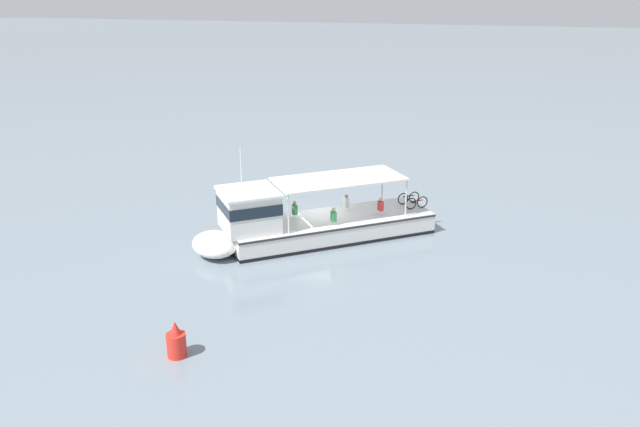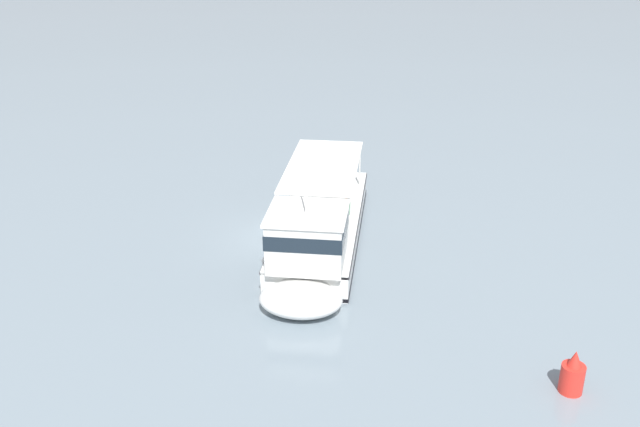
% 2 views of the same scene
% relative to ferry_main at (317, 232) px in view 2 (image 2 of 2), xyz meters
% --- Properties ---
extents(ground_plane, '(400.00, 400.00, 0.00)m').
position_rel_ferry_main_xyz_m(ground_plane, '(-0.20, -1.99, -1.02)').
color(ground_plane, gray).
extents(ferry_main, '(11.79, 10.45, 5.32)m').
position_rel_ferry_main_xyz_m(ferry_main, '(0.00, 0.00, 0.00)').
color(ferry_main, white).
rests_on(ferry_main, ground).
extents(channel_buoy, '(0.70, 0.70, 1.40)m').
position_rel_ferry_main_xyz_m(channel_buoy, '(0.74, 11.64, -0.45)').
color(channel_buoy, red).
rests_on(channel_buoy, ground).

